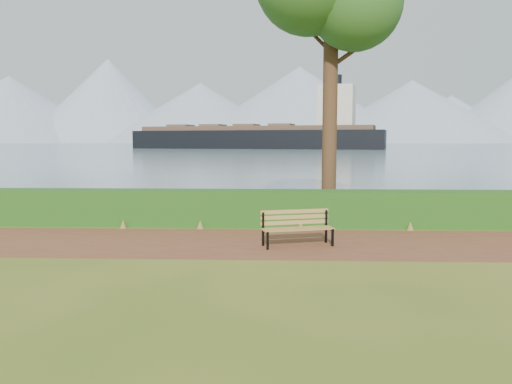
{
  "coord_description": "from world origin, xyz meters",
  "views": [
    {
      "loc": [
        0.93,
        -11.14,
        2.4
      ],
      "look_at": [
        0.44,
        1.2,
        1.1
      ],
      "focal_mm": 35.0,
      "sensor_mm": 36.0,
      "label": 1
    }
  ],
  "objects": [
    {
      "name": "ground",
      "position": [
        0.0,
        0.0,
        0.0
      ],
      "size": [
        140.0,
        140.0,
        0.0
      ],
      "primitive_type": "plane",
      "color": "#415C1A",
      "rests_on": "ground"
    },
    {
      "name": "mountains",
      "position": [
        -9.17,
        406.05,
        27.7
      ],
      "size": [
        585.0,
        190.0,
        70.0
      ],
      "color": "#8698B3",
      "rests_on": "ground"
    },
    {
      "name": "water",
      "position": [
        0.0,
        260.0,
        0.01
      ],
      "size": [
        700.0,
        510.0,
        0.0
      ],
      "primitive_type": "cube",
      "color": "#435A6C",
      "rests_on": "ground"
    },
    {
      "name": "path",
      "position": [
        0.0,
        0.3,
        0.01
      ],
      "size": [
        40.0,
        3.4,
        0.01
      ],
      "primitive_type": "cube",
      "color": "brown",
      "rests_on": "ground"
    },
    {
      "name": "bench",
      "position": [
        1.41,
        0.03,
        0.47
      ],
      "size": [
        1.68,
        0.89,
        0.81
      ],
      "rotation": [
        0.0,
        0.0,
        0.28
      ],
      "color": "black",
      "rests_on": "ground"
    },
    {
      "name": "cargo_ship",
      "position": [
        -2.29,
        120.1,
        3.02
      ],
      "size": [
        67.23,
        27.1,
        20.26
      ],
      "rotation": [
        0.0,
        0.0,
        -0.26
      ],
      "color": "black",
      "rests_on": "ground"
    },
    {
      "name": "hedge",
      "position": [
        0.0,
        2.6,
        0.5
      ],
      "size": [
        32.0,
        0.85,
        1.0
      ],
      "primitive_type": "cube",
      "color": "#1C4B15",
      "rests_on": "ground"
    }
  ]
}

